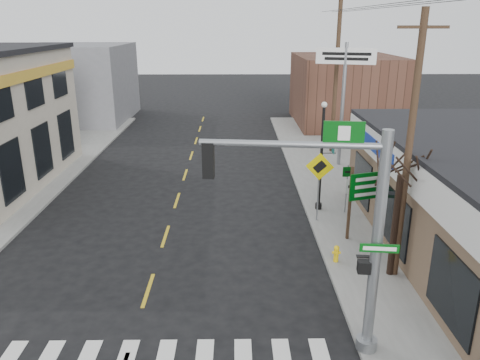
{
  "coord_description": "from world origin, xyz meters",
  "views": [
    {
      "loc": [
        2.8,
        -9.12,
        8.16
      ],
      "look_at": [
        2.99,
        6.74,
        2.8
      ],
      "focal_mm": 35.0,
      "sensor_mm": 36.0,
      "label": 1
    }
  ],
  "objects_px": {
    "utility_pole_far": "(336,71)",
    "utility_pole_near": "(409,149)",
    "guide_sign": "(369,193)",
    "fire_hydrant": "(336,253)",
    "traffic_signal_pole": "(349,223)",
    "bare_tree": "(403,156)",
    "dance_center_sign": "(345,74)",
    "lamp_post": "(323,148)"
  },
  "relations": [
    {
      "from": "utility_pole_far",
      "to": "utility_pole_near",
      "type": "bearing_deg",
      "value": -95.26
    },
    {
      "from": "guide_sign",
      "to": "fire_hydrant",
      "type": "xyz_separation_m",
      "value": [
        -1.5,
        -1.81,
        -1.56
      ]
    },
    {
      "from": "traffic_signal_pole",
      "to": "fire_hydrant",
      "type": "xyz_separation_m",
      "value": [
        0.88,
        4.64,
        -3.21
      ]
    },
    {
      "from": "traffic_signal_pole",
      "to": "utility_pole_far",
      "type": "relative_size",
      "value": 0.59
    },
    {
      "from": "traffic_signal_pole",
      "to": "bare_tree",
      "type": "distance_m",
      "value": 4.57
    },
    {
      "from": "utility_pole_near",
      "to": "dance_center_sign",
      "type": "bearing_deg",
      "value": 86.25
    },
    {
      "from": "traffic_signal_pole",
      "to": "lamp_post",
      "type": "bearing_deg",
      "value": 89.39
    },
    {
      "from": "utility_pole_far",
      "to": "traffic_signal_pole",
      "type": "bearing_deg",
      "value": -102.26
    },
    {
      "from": "lamp_post",
      "to": "dance_center_sign",
      "type": "distance_m",
      "value": 7.79
    },
    {
      "from": "guide_sign",
      "to": "bare_tree",
      "type": "distance_m",
      "value": 3.48
    },
    {
      "from": "guide_sign",
      "to": "utility_pole_far",
      "type": "bearing_deg",
      "value": 66.46
    },
    {
      "from": "guide_sign",
      "to": "utility_pole_near",
      "type": "bearing_deg",
      "value": -101.67
    },
    {
      "from": "dance_center_sign",
      "to": "bare_tree",
      "type": "bearing_deg",
      "value": -76.95
    },
    {
      "from": "fire_hydrant",
      "to": "lamp_post",
      "type": "relative_size",
      "value": 0.13
    },
    {
      "from": "fire_hydrant",
      "to": "dance_center_sign",
      "type": "bearing_deg",
      "value": 77.59
    },
    {
      "from": "guide_sign",
      "to": "utility_pole_near",
      "type": "distance_m",
      "value": 3.63
    },
    {
      "from": "guide_sign",
      "to": "lamp_post",
      "type": "xyz_separation_m",
      "value": [
        -1.22,
        3.13,
        0.93
      ]
    },
    {
      "from": "traffic_signal_pole",
      "to": "dance_center_sign",
      "type": "bearing_deg",
      "value": 84.39
    },
    {
      "from": "guide_sign",
      "to": "dance_center_sign",
      "type": "bearing_deg",
      "value": 65.73
    },
    {
      "from": "guide_sign",
      "to": "bare_tree",
      "type": "bearing_deg",
      "value": -105.05
    },
    {
      "from": "guide_sign",
      "to": "dance_center_sign",
      "type": "height_order",
      "value": "dance_center_sign"
    },
    {
      "from": "fire_hydrant",
      "to": "dance_center_sign",
      "type": "relative_size",
      "value": 0.09
    },
    {
      "from": "bare_tree",
      "to": "utility_pole_far",
      "type": "distance_m",
      "value": 15.89
    },
    {
      "from": "fire_hydrant",
      "to": "bare_tree",
      "type": "relative_size",
      "value": 0.12
    },
    {
      "from": "utility_pole_near",
      "to": "utility_pole_far",
      "type": "height_order",
      "value": "utility_pole_far"
    },
    {
      "from": "dance_center_sign",
      "to": "utility_pole_far",
      "type": "distance_m",
      "value": 3.0
    },
    {
      "from": "dance_center_sign",
      "to": "guide_sign",
      "type": "bearing_deg",
      "value": -78.86
    },
    {
      "from": "utility_pole_near",
      "to": "utility_pole_far",
      "type": "relative_size",
      "value": 0.84
    },
    {
      "from": "fire_hydrant",
      "to": "bare_tree",
      "type": "bearing_deg",
      "value": -27.87
    },
    {
      "from": "dance_center_sign",
      "to": "utility_pole_far",
      "type": "bearing_deg",
      "value": 104.38
    },
    {
      "from": "traffic_signal_pole",
      "to": "lamp_post",
      "type": "distance_m",
      "value": 9.68
    },
    {
      "from": "guide_sign",
      "to": "utility_pole_far",
      "type": "distance_m",
      "value": 13.6
    },
    {
      "from": "dance_center_sign",
      "to": "fire_hydrant",
      "type": "bearing_deg",
      "value": -84.94
    },
    {
      "from": "lamp_post",
      "to": "utility_pole_near",
      "type": "xyz_separation_m",
      "value": [
        1.51,
        -5.79,
        1.51
      ]
    },
    {
      "from": "guide_sign",
      "to": "utility_pole_far",
      "type": "height_order",
      "value": "utility_pole_far"
    },
    {
      "from": "traffic_signal_pole",
      "to": "guide_sign",
      "type": "distance_m",
      "value": 7.08
    },
    {
      "from": "dance_center_sign",
      "to": "bare_tree",
      "type": "xyz_separation_m",
      "value": [
        -0.99,
        -12.82,
        -1.14
      ]
    },
    {
      "from": "utility_pole_far",
      "to": "bare_tree",
      "type": "bearing_deg",
      "value": -95.83
    },
    {
      "from": "dance_center_sign",
      "to": "utility_pole_far",
      "type": "height_order",
      "value": "utility_pole_far"
    },
    {
      "from": "fire_hydrant",
      "to": "utility_pole_near",
      "type": "height_order",
      "value": "utility_pole_near"
    },
    {
      "from": "lamp_post",
      "to": "utility_pole_far",
      "type": "bearing_deg",
      "value": 60.43
    },
    {
      "from": "fire_hydrant",
      "to": "utility_pole_far",
      "type": "bearing_deg",
      "value": 79.42
    }
  ]
}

